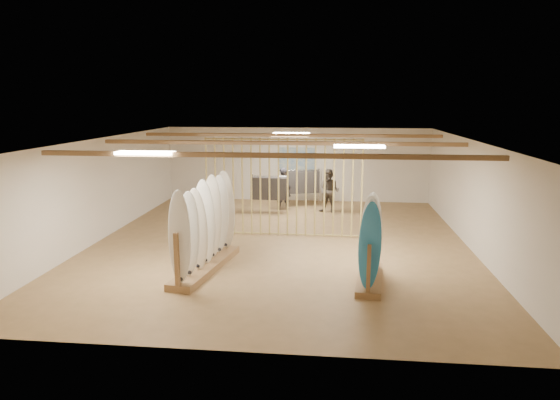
# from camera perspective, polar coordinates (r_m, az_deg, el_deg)

# --- Properties ---
(floor) EXTENTS (12.00, 12.00, 0.00)m
(floor) POSITION_cam_1_polar(r_m,az_deg,el_deg) (13.60, 0.00, -4.96)
(floor) COLOR #A37D4E
(floor) RESTS_ON ground
(ceiling) EXTENTS (12.00, 12.00, 0.00)m
(ceiling) POSITION_cam_1_polar(r_m,az_deg,el_deg) (13.09, 0.00, 6.88)
(ceiling) COLOR gray
(ceiling) RESTS_ON ground
(wall_back) EXTENTS (12.00, 0.00, 12.00)m
(wall_back) POSITION_cam_1_polar(r_m,az_deg,el_deg) (19.18, 1.92, 4.08)
(wall_back) COLOR white
(wall_back) RESTS_ON ground
(wall_front) EXTENTS (12.00, 0.00, 12.00)m
(wall_front) POSITION_cam_1_polar(r_m,az_deg,el_deg) (7.52, -4.94, -7.44)
(wall_front) COLOR white
(wall_front) RESTS_ON ground
(wall_left) EXTENTS (0.00, 12.00, 12.00)m
(wall_left) POSITION_cam_1_polar(r_m,az_deg,el_deg) (14.67, -19.81, 1.18)
(wall_left) COLOR white
(wall_left) RESTS_ON ground
(wall_right) EXTENTS (0.00, 12.00, 12.00)m
(wall_right) POSITION_cam_1_polar(r_m,az_deg,el_deg) (13.68, 21.30, 0.38)
(wall_right) COLOR white
(wall_right) RESTS_ON ground
(ceiling_slats) EXTENTS (9.50, 6.12, 0.10)m
(ceiling_slats) POSITION_cam_1_polar(r_m,az_deg,el_deg) (13.10, 0.00, 6.53)
(ceiling_slats) COLOR olive
(ceiling_slats) RESTS_ON ground
(light_panels) EXTENTS (1.20, 0.35, 0.06)m
(light_panels) POSITION_cam_1_polar(r_m,az_deg,el_deg) (13.10, 0.00, 6.62)
(light_panels) COLOR white
(light_panels) RESTS_ON ground
(bamboo_partition) EXTENTS (4.45, 0.05, 2.78)m
(bamboo_partition) POSITION_cam_1_polar(r_m,az_deg,el_deg) (14.06, 0.35, 1.43)
(bamboo_partition) COLOR tan
(bamboo_partition) RESTS_ON ground
(poster) EXTENTS (1.40, 0.03, 0.90)m
(poster) POSITION_cam_1_polar(r_m,az_deg,el_deg) (19.14, 1.92, 4.67)
(poster) COLOR #3268AF
(poster) RESTS_ON ground
(rack_left) EXTENTS (1.00, 3.01, 2.07)m
(rack_left) POSITION_cam_1_polar(r_m,az_deg,el_deg) (11.45, -8.54, -4.51)
(rack_left) COLOR olive
(rack_left) RESTS_ON floor
(rack_right) EXTENTS (0.71, 1.97, 1.84)m
(rack_right) POSITION_cam_1_polar(r_m,az_deg,el_deg) (10.73, 10.31, -6.15)
(rack_right) COLOR olive
(rack_right) RESTS_ON floor
(clothing_rack_a) EXTENTS (1.25, 0.35, 1.33)m
(clothing_rack_a) POSITION_cam_1_polar(r_m,az_deg,el_deg) (17.01, -1.21, 1.34)
(clothing_rack_a) COLOR silver
(clothing_rack_a) RESTS_ON floor
(clothing_rack_b) EXTENTS (1.26, 0.63, 1.39)m
(clothing_rack_b) POSITION_cam_1_polar(r_m,az_deg,el_deg) (18.11, 2.59, 2.06)
(clothing_rack_b) COLOR silver
(clothing_rack_b) RESTS_ON floor
(shopper_a) EXTENTS (0.66, 0.48, 1.72)m
(shopper_a) POSITION_cam_1_polar(r_m,az_deg,el_deg) (17.54, 0.35, 1.63)
(shopper_a) COLOR #26252C
(shopper_a) RESTS_ON floor
(shopper_b) EXTENTS (1.01, 0.92, 1.72)m
(shopper_b) POSITION_cam_1_polar(r_m,az_deg,el_deg) (17.14, 5.65, 1.34)
(shopper_b) COLOR #3F3730
(shopper_b) RESTS_ON floor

